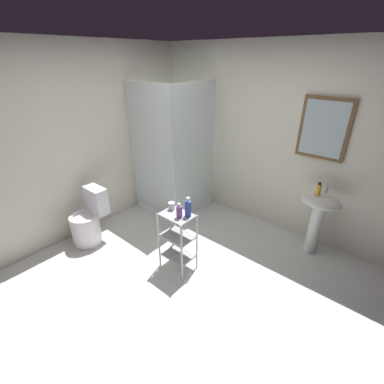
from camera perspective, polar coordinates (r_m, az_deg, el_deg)
name	(u,v)px	position (r m, az deg, el deg)	size (l,w,h in m)	color
ground_plane	(181,285)	(3.22, -2.37, -18.94)	(4.20, 4.20, 0.02)	silver
wall_back	(270,140)	(3.94, 16.19, 10.44)	(4.20, 0.14, 2.50)	silver
wall_left	(76,145)	(3.91, -23.37, 9.12)	(0.10, 4.20, 2.50)	silver
shower_stall	(174,183)	(4.36, -3.74, 1.89)	(0.92, 0.92, 2.00)	white
pedestal_sink	(318,213)	(3.64, 25.10, -4.10)	(0.46, 0.37, 0.81)	white
sink_faucet	(326,189)	(3.63, 26.51, 0.49)	(0.03, 0.03, 0.10)	silver
toilet	(89,221)	(3.89, -21.00, -5.81)	(0.37, 0.49, 0.76)	white
storage_cart	(178,237)	(3.15, -3.06, -9.49)	(0.38, 0.28, 0.74)	silver
hand_soap_bottle	(318,190)	(3.51, 25.11, 0.43)	(0.06, 0.06, 0.17)	gold
shampoo_bottle_blue	(188,208)	(2.90, -0.85, -3.43)	(0.07, 0.07, 0.23)	#354FBB
conditioner_bottle_purple	(179,211)	(2.89, -2.72, -4.10)	(0.06, 0.06, 0.17)	#8050A1
rinse_cup	(172,206)	(3.06, -4.30, -2.96)	(0.07, 0.07, 0.09)	silver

